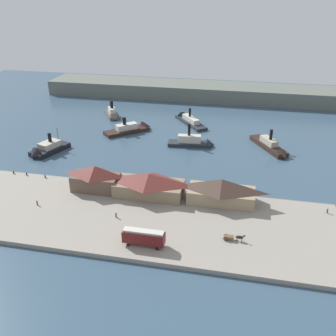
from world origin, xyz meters
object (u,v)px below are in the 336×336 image
object	(u,v)px
mooring_post_center_east	(14,172)
mooring_post_east	(45,177)
pedestrian_standing_center	(327,211)
pedestrian_walking_west	(37,203)
ferry_moored_west	(187,120)
ferry_shed_west_terminal	(96,178)
mooring_post_center_west	(27,174)
pedestrian_near_cart	(116,215)
ferry_outer_harbor	(46,150)
ferry_mid_harbor	(271,147)
horse_cart	(233,237)
ferry_approaching_west	(113,114)
ferry_approaching_east	(133,129)
street_tram	(144,237)
ferry_departing_north	(195,142)
ferry_shed_customs_shed	(221,190)
ferry_shed_central_terminal	(149,184)

from	to	relation	value
mooring_post_center_east	mooring_post_east	bearing A→B (deg)	-3.15
pedestrian_standing_center	pedestrian_walking_west	bearing A→B (deg)	-170.93
ferry_moored_west	ferry_shed_west_terminal	bearing A→B (deg)	-102.41
ferry_shed_west_terminal	mooring_post_center_west	bearing A→B (deg)	170.63
pedestrian_near_cart	ferry_outer_harbor	world-z (taller)	ferry_outer_harbor
ferry_mid_harbor	horse_cart	bearing A→B (deg)	-99.79
pedestrian_near_cart	mooring_post_east	xyz separation A→B (m)	(-31.19, 18.10, -0.29)
ferry_moored_west	pedestrian_standing_center	bearing A→B (deg)	-54.91
pedestrian_standing_center	ferry_approaching_west	xyz separation A→B (m)	(-89.93, 73.80, -0.43)
ferry_moored_west	ferry_mid_harbor	size ratio (longest dim) A/B	1.02
mooring_post_east	ferry_approaching_west	bearing A→B (deg)	90.89
ferry_approaching_east	street_tram	bearing A→B (deg)	-71.31
pedestrian_near_cart	ferry_departing_north	size ratio (longest dim) A/B	0.08
pedestrian_standing_center	street_tram	bearing A→B (deg)	-151.68
ferry_moored_west	ferry_outer_harbor	size ratio (longest dim) A/B	1.27
horse_cart	ferry_approaching_west	world-z (taller)	ferry_approaching_west
ferry_departing_north	pedestrian_near_cart	bearing A→B (deg)	-102.37
ferry_moored_west	street_tram	bearing A→B (deg)	-86.72
mooring_post_center_west	ferry_outer_harbor	size ratio (longest dim) A/B	0.05
pedestrian_standing_center	pedestrian_near_cart	bearing A→B (deg)	-165.76
ferry_shed_customs_shed	ferry_departing_north	distance (m)	47.48
ferry_approaching_west	ferry_outer_harbor	distance (m)	49.92
ferry_shed_customs_shed	ferry_mid_harbor	size ratio (longest dim) A/B	0.87
ferry_shed_central_terminal	mooring_post_center_west	bearing A→B (deg)	174.50
ferry_shed_west_terminal	horse_cart	world-z (taller)	ferry_shed_west_terminal
mooring_post_center_west	ferry_mid_harbor	size ratio (longest dim) A/B	0.04
mooring_post_center_east	ferry_approaching_west	distance (m)	70.54
street_tram	ferry_outer_harbor	xyz separation A→B (m)	(-53.34, 50.12, -2.24)
street_tram	pedestrian_standing_center	xyz separation A→B (m)	(46.75, 25.19, -1.82)
horse_cart	ferry_approaching_east	distance (m)	89.32
ferry_approaching_west	ferry_approaching_east	xyz separation A→B (m)	(15.66, -17.65, -0.21)
horse_cart	ferry_outer_harbor	bearing A→B (deg)	149.88
mooring_post_center_east	ferry_approaching_east	xyz separation A→B (m)	(26.72, 52.01, -0.39)
ferry_outer_harbor	ferry_approaching_east	bearing A→B (deg)	50.41
ferry_departing_north	street_tram	bearing A→B (deg)	-91.80
ferry_approaching_east	ferry_approaching_west	bearing A→B (deg)	131.57
mooring_post_center_east	ferry_departing_north	world-z (taller)	ferry_departing_north
pedestrian_walking_west	pedestrian_standing_center	bearing A→B (deg)	9.07
pedestrian_near_cart	mooring_post_east	bearing A→B (deg)	149.87
mooring_post_center_west	ferry_outer_harbor	bearing A→B (deg)	101.23
mooring_post_center_east	ferry_outer_harbor	bearing A→B (deg)	87.50
pedestrian_walking_west	mooring_post_center_west	bearing A→B (deg)	128.32
ferry_approaching_east	ferry_departing_north	bearing A→B (deg)	-20.34
street_tram	pedestrian_near_cart	size ratio (longest dim) A/B	6.41
ferry_shed_central_terminal	pedestrian_standing_center	xyz separation A→B (m)	(51.89, 0.32, -2.94)
ferry_moored_west	mooring_post_east	bearing A→B (deg)	-117.05
ferry_approaching_east	ferry_moored_west	bearing A→B (deg)	40.38
ferry_mid_harbor	ferry_approaching_east	distance (m)	61.04
ferry_shed_west_terminal	mooring_post_east	bearing A→B (deg)	168.60
ferry_shed_central_terminal	street_tram	distance (m)	25.42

